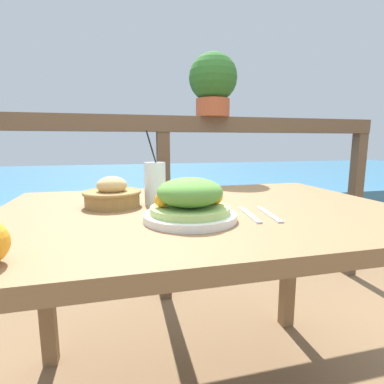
# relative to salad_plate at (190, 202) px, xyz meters

# --- Properties ---
(patio_table) EXTENTS (1.28, 0.90, 0.75)m
(patio_table) POSITION_rel_salad_plate_xyz_m (0.08, 0.14, -0.14)
(patio_table) COLOR olive
(patio_table) RESTS_ON ground_plane
(railing_fence) EXTENTS (2.80, 0.08, 1.11)m
(railing_fence) POSITION_rel_salad_plate_xyz_m (0.08, 0.97, 0.02)
(railing_fence) COLOR brown
(railing_fence) RESTS_ON ground_plane
(sea_backdrop) EXTENTS (12.00, 4.00, 0.51)m
(sea_backdrop) POSITION_rel_salad_plate_xyz_m (0.08, 3.47, -0.55)
(sea_backdrop) COLOR teal
(sea_backdrop) RESTS_ON ground_plane
(salad_plate) EXTENTS (0.25, 0.25, 0.12)m
(salad_plate) POSITION_rel_salad_plate_xyz_m (0.00, 0.00, 0.00)
(salad_plate) COLOR silver
(salad_plate) RESTS_ON patio_table
(drink_glass) EXTENTS (0.07, 0.07, 0.25)m
(drink_glass) POSITION_rel_salad_plate_xyz_m (-0.06, 0.23, 0.02)
(drink_glass) COLOR silver
(drink_glass) RESTS_ON patio_table
(bread_basket) EXTENTS (0.19, 0.19, 0.10)m
(bread_basket) POSITION_rel_salad_plate_xyz_m (-0.20, 0.24, -0.01)
(bread_basket) COLOR olive
(bread_basket) RESTS_ON patio_table
(potted_plant) EXTENTS (0.28, 0.28, 0.36)m
(potted_plant) POSITION_rel_salad_plate_xyz_m (0.38, 0.97, 0.50)
(potted_plant) COLOR #A34C2D
(potted_plant) RESTS_ON railing_fence
(fork) EXTENTS (0.04, 0.18, 0.00)m
(fork) POSITION_rel_salad_plate_xyz_m (0.18, 0.01, -0.05)
(fork) COLOR silver
(fork) RESTS_ON patio_table
(knife) EXTENTS (0.04, 0.18, 0.00)m
(knife) POSITION_rel_salad_plate_xyz_m (0.24, 0.00, -0.05)
(knife) COLOR silver
(knife) RESTS_ON patio_table
(orange_near_glass) EXTENTS (0.08, 0.08, 0.08)m
(orange_near_glass) POSITION_rel_salad_plate_xyz_m (0.04, 0.25, -0.01)
(orange_near_glass) COLOR orange
(orange_near_glass) RESTS_ON patio_table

